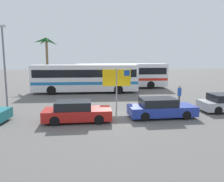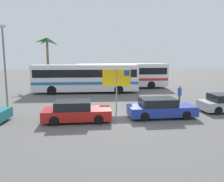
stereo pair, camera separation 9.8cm
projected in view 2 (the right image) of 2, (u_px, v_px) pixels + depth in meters
name	position (u px, v px, depth m)	size (l,w,h in m)	color
ground	(114.00, 116.00, 15.56)	(120.00, 120.00, 0.00)	#605E5B
bus_front_coach	(86.00, 77.00, 25.45)	(11.71, 2.45, 3.17)	white
bus_rear_coach	(122.00, 74.00, 29.39)	(11.71, 2.45, 3.17)	white
ferry_sign	(117.00, 79.00, 17.61)	(2.20, 0.17, 3.20)	gray
car_red	(76.00, 111.00, 14.26)	(4.30, 1.93, 1.32)	red
car_blue	(160.00, 108.00, 15.20)	(4.56, 2.01, 1.32)	#23389E
pedestrian_near_sign	(180.00, 94.00, 18.82)	(0.32, 0.32, 1.73)	#4C4C51
lamp_post_left_side	(5.00, 63.00, 17.70)	(0.56, 0.20, 6.48)	slate
palm_tree_seaside	(47.00, 48.00, 30.93)	(3.30, 3.39, 6.67)	brown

